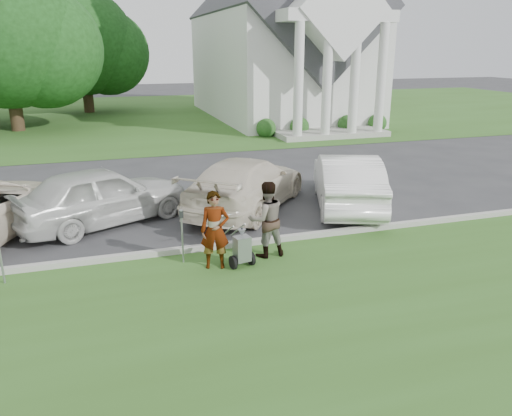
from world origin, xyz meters
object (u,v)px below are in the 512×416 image
parking_meter_near (182,230)px  striping_cart (242,249)px  car_c (246,184)px  car_d (347,181)px  tree_left (5,41)px  church (281,29)px  person_left (215,231)px  person_right (266,220)px  tree_back (83,48)px  car_b (102,196)px

parking_meter_near → striping_cart: bearing=-26.1°
car_c → car_d: 3.12m
tree_left → car_c: 20.95m
church → tree_left: bearing=-176.2°
church → person_left: church is taller
person_right → tree_back: bearing=-85.5°
tree_back → parking_meter_near: (2.25, -30.01, -3.91)m
car_b → car_d: bearing=-119.6°
tree_left → car_d: size_ratio=2.10×
car_c → person_right: bearing=120.9°
person_right → car_c: bearing=-102.4°
church → tree_back: (-13.01, 6.87, -1.21)m
church → car_b: bearing=-122.2°
person_right → car_b: bearing=-47.5°
tree_back → car_d: 28.60m
parking_meter_near → tree_left: bearing=105.9°
striping_cart → parking_meter_near: bearing=142.1°
car_d → person_right: bearing=59.5°
tree_left → car_d: bearing=-58.4°
church → car_c: 21.91m
tree_left → church: bearing=3.8°
tree_back → church: bearing=-27.8°
parking_meter_near → car_c: size_ratio=0.24×
car_c → church: bearing=-72.9°
striping_cart → person_right: person_right is taller
striping_cart → parking_meter_near: (-1.24, 0.61, 0.39)m
striping_cart → car_d: size_ratio=0.22×
tree_left → tree_back: size_ratio=1.11×
car_c → car_d: size_ratio=1.09×
church → person_right: size_ratio=13.19×
parking_meter_near → car_d: (5.58, 2.78, 0.02)m
person_left → tree_left: bearing=120.7°
tree_left → person_right: (8.21, -22.19, -4.20)m
car_d → striping_cart: bearing=58.2°
parking_meter_near → car_b: car_b is taller
striping_cart → car_d: car_d is taller
tree_back → car_c: bearing=-79.8°
tree_left → person_left: size_ratio=5.99×
person_left → person_right: person_right is taller
tree_left → car_d: (11.83, -19.23, -4.28)m
person_left → car_d: (4.92, 3.25, -0.05)m
tree_back → parking_meter_near: bearing=-85.7°
striping_cart → person_right: bearing=19.1°
tree_left → parking_meter_near: bearing=-74.1°
tree_left → tree_back: tree_left is taller
car_b → car_c: car_b is taller
person_right → car_b: (-3.66, 3.54, -0.09)m
tree_left → striping_cart: bearing=-71.7°
striping_cart → car_b: 4.95m
tree_left → person_left: tree_left is taller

